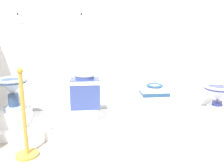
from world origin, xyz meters
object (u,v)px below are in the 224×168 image
Objects in this scene: plinth_block_squat_floral at (153,114)px; antique_toilet_squat_floral at (154,98)px; antique_toilet_broad_patterned at (12,88)px; antique_toilet_rightmost at (85,90)px; info_placard_first at (21,17)px; antique_toilet_central_ornate at (218,94)px; plinth_block_rightmost at (86,113)px; stanchion_post_near_left at (25,130)px; plinth_block_broad_patterned at (15,117)px; plinth_block_central_ornate at (216,111)px; info_placard_second at (84,17)px.

plinth_block_squat_floral is 0.23m from antique_toilet_squat_floral.
antique_toilet_broad_patterned is 1.88m from antique_toilet_squat_floral.
antique_toilet_rightmost is 1.36m from info_placard_first.
antique_toilet_broad_patterned reaches higher than plinth_block_squat_floral.
plinth_block_squat_floral is 2.30m from info_placard_first.
antique_toilet_central_ornate is (1.92, 0.06, -0.12)m from antique_toilet_rightmost.
antique_toilet_broad_patterned is at bearing -176.93° from antique_toilet_squat_floral.
stanchion_post_near_left is at bearing -130.33° from plinth_block_rightmost.
antique_toilet_squat_floral reaches higher than antique_toilet_central_ornate.
plinth_block_broad_patterned is 2.83m from plinth_block_central_ornate.
antique_toilet_broad_patterned is at bearing -94.25° from info_placard_first.
plinth_block_rightmost reaches higher than plinth_block_squat_floral.
antique_toilet_central_ornate is at bearing 1.93° from plinth_block_rightmost.
plinth_block_squat_floral is at bearing -178.21° from plinth_block_central_ornate.
info_placard_first is 0.16× the size of stanchion_post_near_left.
antique_toilet_broad_patterned is (0.00, 0.00, 0.39)m from plinth_block_broad_patterned.
antique_toilet_squat_floral is 0.99m from plinth_block_central_ornate.
antique_toilet_rightmost is 0.96m from stanchion_post_near_left.
antique_toilet_squat_floral is 1.23× the size of plinth_block_central_ornate.
plinth_block_rightmost is 0.68× the size of antique_toilet_rightmost.
plinth_block_broad_patterned is at bearing 115.12° from stanchion_post_near_left.
antique_toilet_broad_patterned is 2.87m from plinth_block_central_ornate.
antique_toilet_rightmost is 3.04× the size of info_placard_first.
plinth_block_broad_patterned is 1.16× the size of plinth_block_squat_floral.
plinth_block_central_ornate is at bearing 1.93° from antique_toilet_rightmost.
antique_toilet_squat_floral is at bearing 3.07° from antique_toilet_broad_patterned.
stanchion_post_near_left is at bearing -154.41° from plinth_block_squat_floral.
stanchion_post_near_left is (-2.53, -0.78, -0.10)m from antique_toilet_central_ornate.
antique_toilet_broad_patterned is at bearing 75.96° from plinth_block_broad_patterned.
stanchion_post_near_left is at bearing -64.88° from antique_toilet_broad_patterned.
antique_toilet_rightmost reaches higher than plinth_block_squat_floral.
antique_toilet_central_ornate is 2.23m from info_placard_second.
stanchion_post_near_left is at bearing -76.84° from info_placard_first.
antique_toilet_broad_patterned is 1.02m from info_placard_first.
info_placard_first is at bearing 85.75° from antique_toilet_broad_patterned.
plinth_block_squat_floral is 0.79× the size of antique_toilet_squat_floral.
plinth_block_broad_patterned is 0.91m from plinth_block_rightmost.
antique_toilet_central_ornate is at bearing 2.64° from plinth_block_broad_patterned.
plinth_block_rightmost is at bearing -177.94° from plinth_block_squat_floral.
antique_toilet_rightmost is 0.50× the size of stanchion_post_near_left.
info_placard_second is at bearing 157.45° from antique_toilet_squat_floral.
info_placard_first is at bearing 85.75° from plinth_block_broad_patterned.
info_placard_first is 0.88m from info_placard_second.
antique_toilet_central_ornate reaches higher than plinth_block_squat_floral.
info_placard_second is (0.92, 0.49, 1.29)m from plinth_block_broad_patterned.
plinth_block_central_ornate is (0.96, 0.03, -0.23)m from antique_toilet_squat_floral.
stanchion_post_near_left reaches higher than plinth_block_broad_patterned.
antique_toilet_central_ornate is at bearing -10.78° from info_placard_second.
info_placard_first is (-2.79, 0.36, 1.34)m from plinth_block_central_ornate.
plinth_block_rightmost is 1.36m from info_placard_second.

